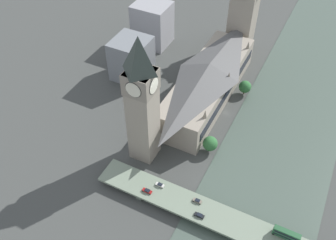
% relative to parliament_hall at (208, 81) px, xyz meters
% --- Properties ---
extents(ground_plane, '(600.00, 600.00, 0.00)m').
position_rel_parliament_hall_xyz_m(ground_plane, '(-16.18, 8.00, -12.69)').
color(ground_plane, '#424442').
extents(river_water, '(58.03, 360.00, 0.30)m').
position_rel_parliament_hall_xyz_m(river_water, '(-51.20, 8.00, -12.54)').
color(river_water, '#47564C').
rests_on(river_water, ground_plane).
extents(parliament_hall, '(26.83, 93.24, 25.58)m').
position_rel_parliament_hall_xyz_m(parliament_hall, '(0.00, 0.00, 0.00)').
color(parliament_hall, gray).
rests_on(parliament_hall, ground_plane).
extents(clock_tower, '(13.61, 13.61, 72.40)m').
position_rel_parliament_hall_xyz_m(clock_tower, '(12.05, 56.82, 25.83)').
color(clock_tower, gray).
rests_on(clock_tower, ground_plane).
extents(victoria_tower, '(16.21, 16.21, 54.83)m').
position_rel_parliament_hall_xyz_m(victoria_tower, '(0.05, -58.73, 12.73)').
color(victoria_tower, gray).
rests_on(victoria_tower, ground_plane).
extents(road_bridge, '(148.07, 14.17, 4.43)m').
position_rel_parliament_hall_xyz_m(road_bridge, '(-51.20, 78.09, -9.13)').
color(road_bridge, '#5D6A59').
rests_on(road_bridge, ground_plane).
extents(double_decker_bus_mid, '(11.73, 2.65, 4.77)m').
position_rel_parliament_hall_xyz_m(double_decker_bus_mid, '(-67.19, 74.44, -5.64)').
color(double_decker_bus_mid, '#235B33').
rests_on(double_decker_bus_mid, road_bridge).
extents(car_northbound_lead, '(4.65, 1.92, 1.29)m').
position_rel_parliament_hall_xyz_m(car_northbound_lead, '(-29.89, 81.69, -7.61)').
color(car_northbound_lead, black).
rests_on(car_northbound_lead, road_bridge).
extents(car_northbound_mid, '(4.17, 1.79, 1.48)m').
position_rel_parliament_hall_xyz_m(car_northbound_mid, '(-6.38, 75.04, -7.53)').
color(car_northbound_mid, silver).
rests_on(car_northbound_mid, road_bridge).
extents(car_southbound_lead, '(4.78, 1.86, 1.41)m').
position_rel_parliament_hall_xyz_m(car_southbound_lead, '(-2.58, 80.81, -7.55)').
color(car_southbound_lead, maroon).
rests_on(car_southbound_lead, road_bridge).
extents(car_southbound_mid, '(4.23, 1.82, 1.38)m').
position_rel_parliament_hall_xyz_m(car_southbound_mid, '(-26.07, 75.13, -7.57)').
color(car_southbound_mid, slate).
rests_on(car_southbound_mid, road_bridge).
extents(city_block_west, '(24.47, 21.55, 30.46)m').
position_rel_parliament_hall_xyz_m(city_block_west, '(59.02, -38.86, 2.54)').
color(city_block_west, '#939399').
rests_on(city_block_west, ground_plane).
extents(city_block_center, '(22.41, 22.99, 26.72)m').
position_rel_parliament_hall_xyz_m(city_block_center, '(52.17, 1.77, 0.67)').
color(city_block_center, slate).
rests_on(city_block_center, ground_plane).
extents(tree_embankment_near, '(8.01, 8.01, 9.77)m').
position_rel_parliament_hall_xyz_m(tree_embankment_near, '(-18.15, 40.07, -6.93)').
color(tree_embankment_near, brown).
rests_on(tree_embankment_near, ground_plane).
extents(tree_embankment_mid, '(7.66, 7.66, 9.57)m').
position_rel_parliament_hall_xyz_m(tree_embankment_mid, '(-19.69, -13.22, -6.96)').
color(tree_embankment_mid, brown).
rests_on(tree_embankment_mid, ground_plane).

